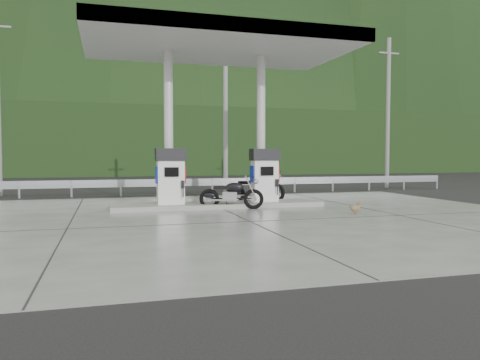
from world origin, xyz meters
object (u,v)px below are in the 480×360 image
object	(u,v)px
gas_pump_left	(171,176)
motorcycle_right	(231,195)
motorcycle_left	(256,189)
gas_pump_right	(265,175)
duck	(355,209)

from	to	relation	value
gas_pump_left	motorcycle_right	distance (m)	2.05
motorcycle_left	motorcycle_right	world-z (taller)	motorcycle_left
gas_pump_left	motorcycle_left	distance (m)	3.31
gas_pump_right	duck	distance (m)	3.51
motorcycle_left	gas_pump_right	bearing A→B (deg)	-92.70
gas_pump_left	duck	world-z (taller)	gas_pump_left
motorcycle_right	duck	world-z (taller)	motorcycle_right
motorcycle_left	motorcycle_right	bearing A→B (deg)	-138.61
gas_pump_right	motorcycle_left	size ratio (longest dim) A/B	0.83
gas_pump_left	gas_pump_right	xyz separation A→B (m)	(3.20, 0.00, 0.00)
motorcycle_right	duck	bearing A→B (deg)	-19.12
motorcycle_right	duck	size ratio (longest dim) A/B	4.36
gas_pump_left	duck	distance (m)	5.86
duck	gas_pump_left	bearing A→B (deg)	133.14
motorcycle_left	duck	xyz separation A→B (m)	(1.89, -3.67, -0.35)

